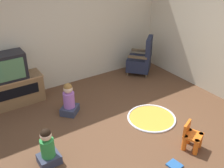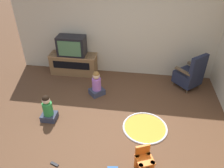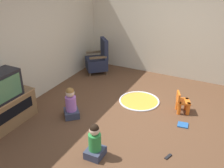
{
  "view_description": "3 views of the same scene",
  "coord_description": "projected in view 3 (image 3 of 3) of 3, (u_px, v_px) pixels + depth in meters",
  "views": [
    {
      "loc": [
        -2.22,
        -2.6,
        2.8
      ],
      "look_at": [
        -0.15,
        0.55,
        0.8
      ],
      "focal_mm": 42.0,
      "sensor_mm": 36.0,
      "label": 1
    },
    {
      "loc": [
        0.35,
        -2.89,
        3.12
      ],
      "look_at": [
        -0.16,
        0.62,
        0.77
      ],
      "focal_mm": 35.0,
      "sensor_mm": 36.0,
      "label": 2
    },
    {
      "loc": [
        -4.21,
        -1.44,
        2.84
      ],
      "look_at": [
        -0.6,
        0.38,
        0.9
      ],
      "focal_mm": 42.0,
      "sensor_mm": 36.0,
      "label": 3
    }
  ],
  "objects": [
    {
      "name": "book",
      "position": [
        183.0,
        125.0,
        4.92
      ],
      "size": [
        0.2,
        0.21,
        0.02
      ],
      "rotation": [
        0.0,
        0.0,
        1.7
      ],
      "color": "#235699",
      "rests_on": "ground_plane"
    },
    {
      "name": "tv_cabinet",
      "position": [
        4.0,
        112.0,
        4.8
      ],
      "size": [
        1.25,
        0.44,
        0.56
      ],
      "color": "brown",
      "rests_on": "ground_plane"
    },
    {
      "name": "child_watching_center",
      "position": [
        95.0,
        143.0,
        4.06
      ],
      "size": [
        0.31,
        0.27,
        0.6
      ],
      "rotation": [
        0.0,
        0.0,
        0.01
      ],
      "color": "#33384C",
      "rests_on": "ground_plane"
    },
    {
      "name": "child_watching_left",
      "position": [
        71.0,
        104.0,
        5.1
      ],
      "size": [
        0.42,
        0.42,
        0.63
      ],
      "rotation": [
        0.0,
        0.0,
        0.74
      ],
      "color": "#33384C",
      "rests_on": "ground_plane"
    },
    {
      "name": "wall_back",
      "position": [
        28.0,
        41.0,
        5.38
      ],
      "size": [
        5.35,
        0.12,
        2.6
      ],
      "color": "beige",
      "rests_on": "ground_plane"
    },
    {
      "name": "play_mat",
      "position": [
        139.0,
        101.0,
        5.76
      ],
      "size": [
        0.89,
        0.89,
        0.04
      ],
      "color": "gold",
      "rests_on": "ground_plane"
    },
    {
      "name": "black_armchair",
      "position": [
        98.0,
        60.0,
        7.09
      ],
      "size": [
        0.75,
        0.75,
        0.93
      ],
      "rotation": [
        0.0,
        0.0,
        3.87
      ],
      "color": "brown",
      "rests_on": "ground_plane"
    },
    {
      "name": "yellow_kid_chair",
      "position": [
        182.0,
        103.0,
        5.29
      ],
      "size": [
        0.34,
        0.34,
        0.44
      ],
      "rotation": [
        0.0,
        0.0,
        0.4
      ],
      "color": "orange",
      "rests_on": "ground_plane"
    },
    {
      "name": "wall_right",
      "position": [
        188.0,
        28.0,
        6.39
      ],
      "size": [
        0.12,
        5.53,
        2.6
      ],
      "color": "beige",
      "rests_on": "ground_plane"
    },
    {
      "name": "television",
      "position": [
        0.0,
        87.0,
        4.56
      ],
      "size": [
        0.72,
        0.4,
        0.51
      ],
      "color": "black",
      "rests_on": "tv_cabinet"
    },
    {
      "name": "ground_plane",
      "position": [
        143.0,
        117.0,
        5.2
      ],
      "size": [
        30.0,
        30.0,
        0.0
      ],
      "primitive_type": "plane",
      "color": "brown"
    },
    {
      "name": "remote_control",
      "position": [
        168.0,
        157.0,
        4.14
      ],
      "size": [
        0.16,
        0.09,
        0.02
      ],
      "rotation": [
        0.0,
        0.0,
        2.81
      ],
      "color": "black",
      "rests_on": "ground_plane"
    }
  ]
}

